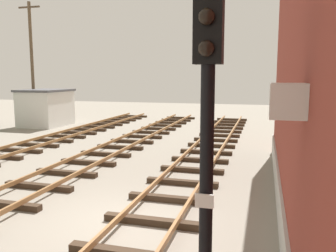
# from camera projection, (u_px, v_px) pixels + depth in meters

# --- Properties ---
(ground_plane) EXTENTS (80.00, 80.00, 0.00)m
(ground_plane) POSITION_uv_depth(u_px,v_px,m) (125.00, 222.00, 9.00)
(ground_plane) COLOR gray
(track_near_building) EXTENTS (2.50, 45.77, 0.32)m
(track_near_building) POSITION_uv_depth(u_px,v_px,m) (151.00, 220.00, 8.79)
(track_near_building) COLOR #38281C
(track_near_building) RESTS_ON ground
(track_centre) EXTENTS (2.50, 45.77, 0.32)m
(track_centre) POSITION_uv_depth(u_px,v_px,m) (2.00, 203.00, 9.98)
(track_centre) COLOR #38281C
(track_centre) RESTS_ON ground
(signal_mast) EXTENTS (0.36, 0.40, 4.96)m
(signal_mast) POSITION_uv_depth(u_px,v_px,m) (207.00, 122.00, 4.46)
(signal_mast) COLOR black
(signal_mast) RESTS_ON ground
(control_hut) EXTENTS (3.00, 3.80, 2.76)m
(control_hut) POSITION_uv_depth(u_px,v_px,m) (46.00, 107.00, 26.54)
(control_hut) COLOR silver
(control_hut) RESTS_ON ground
(utility_pole_far) EXTENTS (1.80, 0.24, 9.30)m
(utility_pole_far) POSITION_uv_depth(u_px,v_px,m) (32.00, 62.00, 26.85)
(utility_pole_far) COLOR brown
(utility_pole_far) RESTS_ON ground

